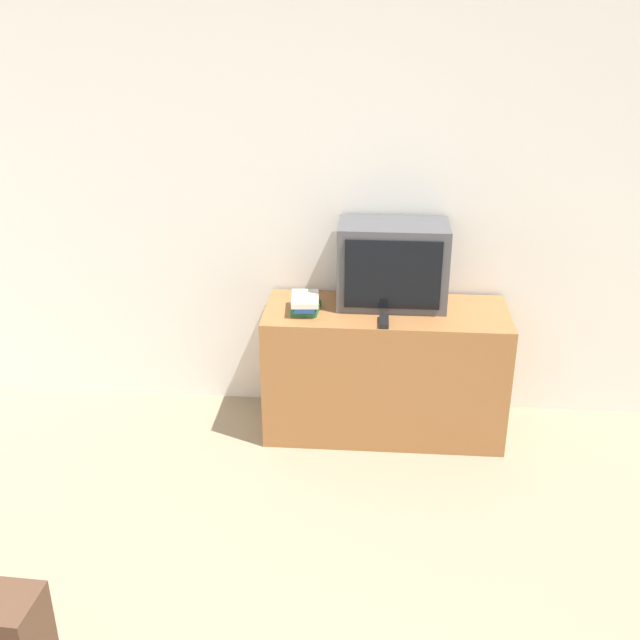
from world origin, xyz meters
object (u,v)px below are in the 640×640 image
object	(u,v)px
book_stack	(305,303)
remote_on_stand	(384,321)
tv_stand	(384,370)
television	(392,265)

from	to	relation	value
book_stack	remote_on_stand	distance (m)	0.42
tv_stand	book_stack	xyz separation A→B (m)	(-0.41, -0.05, 0.39)
television	remote_on_stand	xyz separation A→B (m)	(-0.04, -0.26, -0.20)
tv_stand	television	bearing A→B (deg)	76.21
book_stack	remote_on_stand	world-z (taller)	book_stack
book_stack	tv_stand	bearing A→B (deg)	6.92
television	book_stack	distance (m)	0.49
television	remote_on_stand	size ratio (longest dim) A/B	3.85
tv_stand	television	distance (m)	0.57
television	remote_on_stand	distance (m)	0.33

